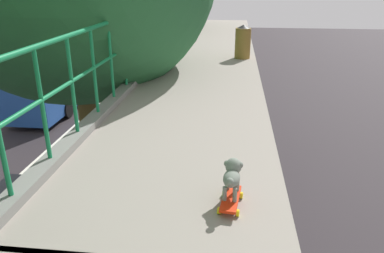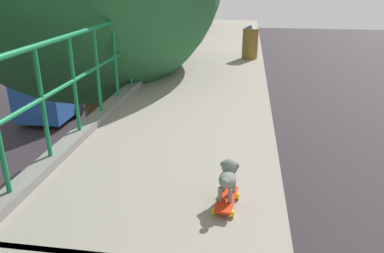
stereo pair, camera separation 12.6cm
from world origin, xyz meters
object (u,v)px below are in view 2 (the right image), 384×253
(city_bus, at_px, (77,71))
(toy_skateboard, at_px, (226,200))
(litter_bin, at_px, (250,42))
(small_dog, at_px, (228,175))
(car_yellow_cab_fifth, at_px, (34,204))

(city_bus, distance_m, toy_skateboard, 21.70)
(toy_skateboard, bearing_deg, litter_bin, 88.44)
(city_bus, relative_size, litter_bin, 13.28)
(city_bus, height_order, toy_skateboard, toy_skateboard)
(small_dog, bearing_deg, car_yellow_cab_fifth, 134.64)
(city_bus, height_order, small_dog, small_dog)
(toy_skateboard, xyz_separation_m, small_dog, (0.00, 0.07, 0.20))
(small_dog, distance_m, litter_bin, 6.39)
(toy_skateboard, height_order, small_dog, small_dog)
(city_bus, xyz_separation_m, toy_skateboard, (10.25, -18.79, 3.57))
(toy_skateboard, bearing_deg, car_yellow_cab_fifth, 134.29)
(car_yellow_cab_fifth, bearing_deg, city_bus, 108.08)
(car_yellow_cab_fifth, relative_size, toy_skateboard, 9.91)
(city_bus, relative_size, small_dog, 29.72)
(small_dog, bearing_deg, toy_skateboard, -93.49)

